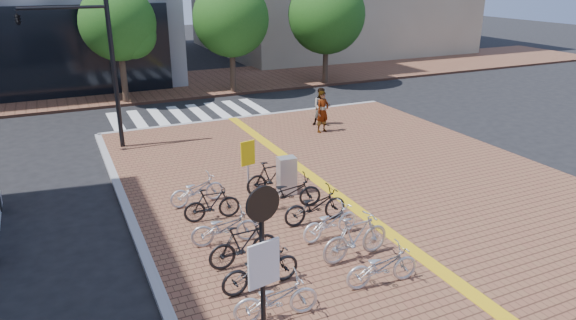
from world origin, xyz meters
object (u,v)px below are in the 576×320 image
bike_4 (212,204)px  bike_6 (382,266)px  pedestrian_a (323,112)px  bike_7 (356,237)px  bike_11 (272,177)px  notice_sign (263,254)px  bike_3 (225,227)px  bike_9 (315,206)px  utility_box (287,176)px  bike_0 (276,298)px  bike_2 (243,245)px  yellow_sign (248,158)px  pedestrian_b (322,107)px  bike_10 (289,193)px  bike_1 (260,268)px  traffic_light_pole (71,45)px  bike_8 (330,222)px  bike_5 (197,190)px

bike_4 → bike_6: (2.41, -4.57, -0.03)m
bike_4 → pedestrian_a: 9.08m
bike_4 → bike_7: size_ratio=0.85×
bike_7 → bike_11: (-0.24, 4.44, -0.04)m
bike_6 → notice_sign: notice_sign is taller
bike_3 → bike_9: 2.60m
bike_7 → utility_box: size_ratio=1.56×
bike_0 → bike_2: (0.12, 2.13, 0.06)m
yellow_sign → notice_sign: bearing=-108.6°
bike_9 → bike_2: bearing=116.0°
bike_2 → pedestrian_b: size_ratio=1.02×
bike_0 → bike_4: bearing=5.3°
bike_9 → bike_10: size_ratio=0.97×
bike_1 → bike_9: size_ratio=0.99×
pedestrian_a → yellow_sign: (-5.23, -4.93, 0.32)m
bike_3 → traffic_light_pole: traffic_light_pole is taller
bike_0 → bike_10: size_ratio=0.90×
bike_8 → pedestrian_a: pedestrian_a is taller
bike_10 → bike_4: bearing=94.2°
bike_6 → traffic_light_pole: 13.70m
pedestrian_b → bike_6: bearing=-89.1°
bike_6 → bike_9: (0.08, 3.26, 0.04)m
bike_2 → bike_11: bearing=-34.3°
bike_2 → bike_4: 2.54m
bike_5 → bike_7: 5.27m
bike_1 → bike_11: size_ratio=1.05×
bike_7 → bike_8: 1.16m
bike_4 → bike_0: bearing=-177.7°
bike_2 → bike_7: (2.50, -0.86, 0.05)m
bike_3 → bike_10: bike_10 is taller
bike_0 → bike_1: bearing=0.9°
bike_3 → pedestrian_b: (7.30, 8.41, 0.39)m
bike_6 → bike_2: bearing=55.5°
bike_1 → bike_6: 2.63m
bike_5 → bike_9: (2.59, -2.52, 0.05)m
traffic_light_pole → bike_6: bearing=-67.4°
bike_0 → bike_5: 5.88m
bike_1 → bike_2: bearing=-5.1°
bike_0 → bike_1: size_ratio=0.94×
bike_4 → bike_9: 2.82m
bike_7 → notice_sign: (-3.23, -2.19, 1.52)m
bike_0 → pedestrian_b: size_ratio=1.02×
bike_1 → bike_3: bearing=-2.9°
pedestrian_a → bike_4: bearing=-154.5°
bike_7 → traffic_light_pole: (-5.14, 11.05, 3.46)m
bike_1 → yellow_sign: size_ratio=1.04×
yellow_sign → bike_2: bearing=-112.6°
bike_10 → pedestrian_a: bearing=-25.2°
bike_4 → traffic_light_pole: size_ratio=0.27×
bike_2 → bike_10: (2.23, 2.30, -0.01)m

